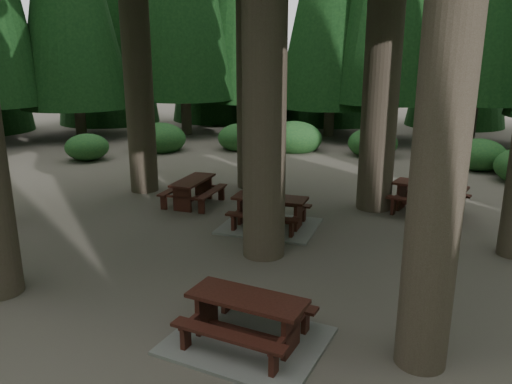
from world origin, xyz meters
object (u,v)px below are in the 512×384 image
(picnic_table_a, at_px, (247,328))
(picnic_table_d, at_px, (429,194))
(picnic_table_b, at_px, (193,188))
(picnic_table_c, at_px, (270,217))

(picnic_table_a, distance_m, picnic_table_d, 7.42)
(picnic_table_a, height_order, picnic_table_d, picnic_table_d)
(picnic_table_b, height_order, picnic_table_d, picnic_table_d)
(picnic_table_b, relative_size, picnic_table_d, 0.82)
(picnic_table_c, xyz_separation_m, picnic_table_d, (3.40, 2.45, 0.26))
(picnic_table_c, relative_size, picnic_table_d, 1.10)
(picnic_table_a, distance_m, picnic_table_c, 4.86)
(picnic_table_c, height_order, picnic_table_d, picnic_table_d)
(picnic_table_a, bearing_deg, picnic_table_c, 111.23)
(picnic_table_a, relative_size, picnic_table_d, 1.11)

